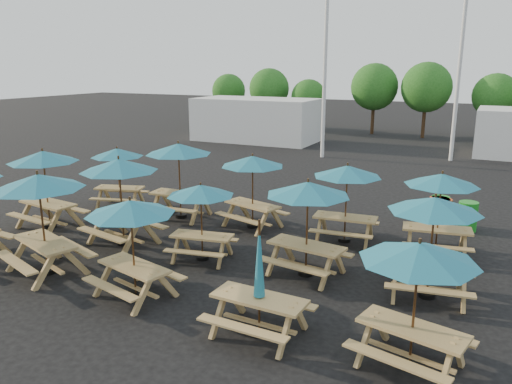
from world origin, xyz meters
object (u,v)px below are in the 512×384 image
at_px(waste_bin_0, 440,213).
at_px(picnic_unit_14, 441,185).
at_px(picnic_unit_10, 308,195).
at_px(picnic_unit_1, 43,161).
at_px(waste_bin_1, 440,211).
at_px(picnic_unit_5, 179,154).
at_px(picnic_unit_12, 418,260).
at_px(picnic_unit_4, 119,171).
at_px(picnic_unit_3, 39,188).
at_px(picnic_unit_2, 117,156).
at_px(picnic_unit_13, 434,211).
at_px(picnic_unit_11, 347,176).
at_px(picnic_unit_9, 259,288).
at_px(waste_bin_3, 442,213).
at_px(waste_bin_2, 438,212).
at_px(picnic_unit_7, 201,195).
at_px(waste_bin_4, 467,216).
at_px(picnic_unit_8, 253,166).
at_px(picnic_unit_6, 131,214).

bearing_deg(waste_bin_0, picnic_unit_14, -85.86).
distance_m(picnic_unit_14, waste_bin_0, 2.88).
distance_m(picnic_unit_10, waste_bin_0, 6.03).
height_order(picnic_unit_1, waste_bin_1, picnic_unit_1).
relative_size(picnic_unit_5, picnic_unit_12, 1.09).
xyz_separation_m(picnic_unit_14, waste_bin_1, (-0.22, 2.78, -1.47)).
bearing_deg(picnic_unit_4, picnic_unit_3, -85.93).
relative_size(picnic_unit_2, picnic_unit_13, 0.99).
bearing_deg(picnic_unit_11, picnic_unit_9, -95.11).
height_order(picnic_unit_3, picnic_unit_12, picnic_unit_3).
relative_size(waste_bin_0, waste_bin_3, 1.00).
bearing_deg(picnic_unit_10, waste_bin_2, 74.27).
bearing_deg(picnic_unit_7, picnic_unit_14, 18.37).
bearing_deg(picnic_unit_7, picnic_unit_3, -151.56).
xyz_separation_m(picnic_unit_9, waste_bin_1, (2.28, 8.56, -0.48)).
bearing_deg(picnic_unit_14, waste_bin_3, 83.68).
xyz_separation_m(picnic_unit_13, waste_bin_0, (-0.33, 5.23, -1.51)).
xyz_separation_m(waste_bin_3, waste_bin_4, (0.75, -0.02, 0.00)).
xyz_separation_m(picnic_unit_8, waste_bin_3, (5.32, 2.58, -1.51)).
relative_size(picnic_unit_5, picnic_unit_11, 1.12).
xyz_separation_m(picnic_unit_10, picnic_unit_14, (2.67, 2.80, -0.09)).
xyz_separation_m(picnic_unit_3, picnic_unit_13, (8.55, 2.70, -0.18)).
bearing_deg(picnic_unit_10, picnic_unit_9, -78.54).
bearing_deg(waste_bin_0, picnic_unit_8, -154.27).
xyz_separation_m(picnic_unit_6, picnic_unit_7, (0.17, 2.50, -0.17)).
bearing_deg(picnic_unit_1, picnic_unit_4, 4.21).
bearing_deg(waste_bin_0, waste_bin_1, 98.30).
xyz_separation_m(picnic_unit_6, picnic_unit_14, (5.62, 5.55, 0.01)).
bearing_deg(waste_bin_3, picnic_unit_6, -124.24).
distance_m(picnic_unit_2, waste_bin_1, 11.02).
bearing_deg(picnic_unit_7, picnic_unit_11, 34.26).
xyz_separation_m(picnic_unit_5, picnic_unit_8, (2.62, 0.11, -0.19)).
bearing_deg(waste_bin_3, waste_bin_1, 108.97).
bearing_deg(picnic_unit_6, picnic_unit_11, 73.92).
bearing_deg(waste_bin_0, picnic_unit_10, -115.28).
distance_m(picnic_unit_3, picnic_unit_11, 8.00).
xyz_separation_m(picnic_unit_7, waste_bin_2, (5.20, 5.68, -1.29)).
distance_m(picnic_unit_2, picnic_unit_4, 4.08).
xyz_separation_m(picnic_unit_1, waste_bin_4, (11.78, 5.36, -1.65)).
height_order(picnic_unit_4, picnic_unit_7, picnic_unit_4).
height_order(picnic_unit_3, waste_bin_0, picnic_unit_3).
height_order(picnic_unit_4, picnic_unit_8, picnic_unit_4).
bearing_deg(waste_bin_4, picnic_unit_14, -104.00).
bearing_deg(picnic_unit_12, picnic_unit_8, 148.65).
xyz_separation_m(picnic_unit_1, picnic_unit_3, (2.76, -2.59, 0.04)).
distance_m(picnic_unit_13, waste_bin_4, 5.48).
bearing_deg(picnic_unit_9, waste_bin_3, 76.54).
distance_m(picnic_unit_7, waste_bin_4, 8.32).
distance_m(picnic_unit_1, picnic_unit_13, 11.31).
bearing_deg(picnic_unit_2, waste_bin_3, -3.86).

